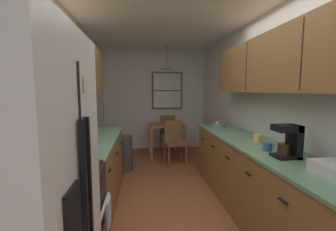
# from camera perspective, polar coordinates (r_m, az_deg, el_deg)

# --- Properties ---
(ground_plane) EXTENTS (12.00, 12.00, 0.00)m
(ground_plane) POSITION_cam_1_polar(r_m,az_deg,el_deg) (3.57, -0.48, -18.82)
(ground_plane) COLOR brown
(wall_left) EXTENTS (0.10, 9.00, 2.55)m
(wall_left) POSITION_cam_1_polar(r_m,az_deg,el_deg) (3.37, -23.95, 1.63)
(wall_left) COLOR silver
(wall_left) RESTS_ON ground
(wall_right) EXTENTS (0.10, 9.00, 2.55)m
(wall_right) POSITION_cam_1_polar(r_m,az_deg,el_deg) (3.65, 21.10, 2.07)
(wall_right) COLOR silver
(wall_right) RESTS_ON ground
(wall_back) EXTENTS (4.40, 0.10, 2.55)m
(wall_back) POSITION_cam_1_polar(r_m,az_deg,el_deg) (5.88, -3.35, 3.97)
(wall_back) COLOR silver
(wall_back) RESTS_ON ground
(ceiling_slab) EXTENTS (4.40, 9.00, 0.08)m
(ceiling_slab) POSITION_cam_1_polar(r_m,az_deg,el_deg) (3.41, -0.53, 24.66)
(ceiling_slab) COLOR white
(stove_range) EXTENTS (0.66, 0.62, 1.10)m
(stove_range) POSITION_cam_1_polar(r_m,az_deg,el_deg) (2.07, -26.34, -24.88)
(stove_range) COLOR black
(stove_range) RESTS_ON ground
(microwave_over_range) EXTENTS (0.39, 0.63, 0.33)m
(microwave_over_range) POSITION_cam_1_polar(r_m,az_deg,el_deg) (1.83, -31.60, 9.63)
(microwave_over_range) COLOR silver
(counter_left) EXTENTS (0.64, 1.90, 0.90)m
(counter_left) POSITION_cam_1_polar(r_m,az_deg,el_deg) (3.18, -18.63, -13.65)
(counter_left) COLOR brown
(counter_left) RESTS_ON ground
(upper_cabinets_left) EXTENTS (0.33, 1.98, 0.63)m
(upper_cabinets_left) POSITION_cam_1_polar(r_m,az_deg,el_deg) (2.99, -22.46, 11.71)
(upper_cabinets_left) COLOR brown
(counter_right) EXTENTS (0.64, 3.33, 0.90)m
(counter_right) POSITION_cam_1_polar(r_m,az_deg,el_deg) (2.88, 22.80, -15.99)
(counter_right) COLOR brown
(counter_right) RESTS_ON ground
(upper_cabinets_right) EXTENTS (0.33, 3.01, 0.65)m
(upper_cabinets_right) POSITION_cam_1_polar(r_m,az_deg,el_deg) (2.72, 27.24, 12.08)
(upper_cabinets_right) COLOR brown
(dining_table) EXTENTS (0.82, 0.74, 0.75)m
(dining_table) POSITION_cam_1_polar(r_m,az_deg,el_deg) (5.19, -0.22, -3.70)
(dining_table) COLOR olive
(dining_table) RESTS_ON ground
(dining_chair_near) EXTENTS (0.45, 0.45, 0.90)m
(dining_chair_near) POSITION_cam_1_polar(r_m,az_deg,el_deg) (4.66, 1.66, -6.28)
(dining_chair_near) COLOR brown
(dining_chair_near) RESTS_ON ground
(dining_chair_far) EXTENTS (0.45, 0.45, 0.90)m
(dining_chair_far) POSITION_cam_1_polar(r_m,az_deg,el_deg) (5.79, -0.07, -3.78)
(dining_chair_far) COLOR brown
(dining_chair_far) RESTS_ON ground
(pendant_light) EXTENTS (0.33, 0.33, 0.54)m
(pendant_light) POSITION_cam_1_polar(r_m,az_deg,el_deg) (5.14, -0.23, 12.39)
(pendant_light) COLOR black
(back_window) EXTENTS (0.79, 0.05, 0.96)m
(back_window) POSITION_cam_1_polar(r_m,az_deg,el_deg) (5.83, -0.22, 6.38)
(back_window) COLOR brown
(trash_bin) EXTENTS (0.32, 0.32, 0.66)m
(trash_bin) POSITION_cam_1_polar(r_m,az_deg,el_deg) (4.41, -11.19, -9.41)
(trash_bin) COLOR #3F3F42
(trash_bin) RESTS_ON ground
(storage_canister) EXTENTS (0.11, 0.11, 0.21)m
(storage_canister) POSITION_cam_1_polar(r_m,az_deg,el_deg) (2.33, -22.88, -6.96)
(storage_canister) COLOR red
(storage_canister) RESTS_ON counter_left
(dish_towel) EXTENTS (0.02, 0.16, 0.24)m
(dish_towel) POSITION_cam_1_polar(r_m,az_deg,el_deg) (2.10, -14.91, -22.92)
(dish_towel) COLOR silver
(coffee_maker) EXTENTS (0.22, 0.18, 0.31)m
(coffee_maker) POSITION_cam_1_polar(r_m,az_deg,el_deg) (2.37, 28.58, -5.63)
(coffee_maker) COLOR black
(coffee_maker) RESTS_ON counter_right
(mug_by_coffeemaker) EXTENTS (0.13, 0.09, 0.09)m
(mug_by_coffeemaker) POSITION_cam_1_polar(r_m,az_deg,el_deg) (2.56, 24.07, -7.27)
(mug_by_coffeemaker) COLOR #335999
(mug_by_coffeemaker) RESTS_ON counter_right
(mug_spare) EXTENTS (0.12, 0.08, 0.10)m
(mug_spare) POSITION_cam_1_polar(r_m,az_deg,el_deg) (2.92, 21.88, -5.39)
(mug_spare) COLOR #E5CC4C
(mug_spare) RESTS_ON counter_right
(fruit_bowl) EXTENTS (0.24, 0.24, 0.09)m
(fruit_bowl) POSITION_cam_1_polar(r_m,az_deg,el_deg) (3.95, 12.84, -2.29)
(fruit_bowl) COLOR #597F9E
(fruit_bowl) RESTS_ON counter_right
(table_serving_bowl) EXTENTS (0.21, 0.21, 0.06)m
(table_serving_bowl) POSITION_cam_1_polar(r_m,az_deg,el_deg) (5.27, 0.66, -1.75)
(table_serving_bowl) COLOR #E0D14C
(table_serving_bowl) RESTS_ON dining_table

